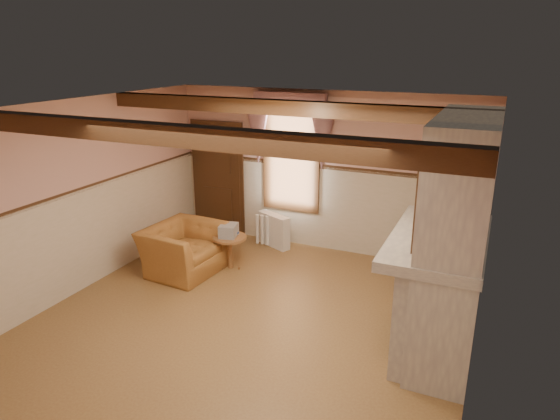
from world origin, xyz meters
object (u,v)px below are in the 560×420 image
at_px(armchair, 183,249).
at_px(bowl, 441,229).
at_px(mantel_clock, 448,208).
at_px(oil_lamp, 443,217).
at_px(radiator, 274,230).
at_px(side_table, 230,252).

distance_m(armchair, bowl, 4.10).
relative_size(mantel_clock, oil_lamp, 0.86).
distance_m(radiator, oil_lamp, 3.79).
relative_size(radiator, bowl, 1.98).
bearing_deg(side_table, bowl, -14.06).
bearing_deg(bowl, oil_lamp, 90.00).
bearing_deg(oil_lamp, armchair, 176.44).
xyz_separation_m(bowl, oil_lamp, (0.00, 0.16, 0.10)).
height_order(armchair, bowl, bowl).
height_order(radiator, mantel_clock, mantel_clock).
xyz_separation_m(armchair, mantel_clock, (3.93, 0.30, 1.14)).
distance_m(armchair, mantel_clock, 4.10).
xyz_separation_m(armchair, side_table, (0.61, 0.43, -0.11)).
bearing_deg(mantel_clock, oil_lamp, -90.00).
height_order(armchair, side_table, armchair).
xyz_separation_m(bowl, mantel_clock, (0.00, 0.70, 0.06)).
bearing_deg(oil_lamp, radiator, 149.06).
relative_size(side_table, oil_lamp, 1.98).
xyz_separation_m(armchair, radiator, (0.86, 1.59, -0.08)).
distance_m(side_table, oil_lamp, 3.62).
bearing_deg(side_table, mantel_clock, -2.21).
height_order(bowl, mantel_clock, mantel_clock).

